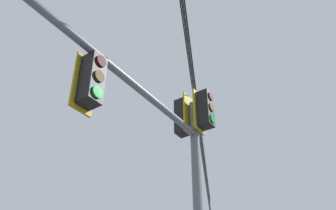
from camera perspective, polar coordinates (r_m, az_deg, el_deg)
signal_mast_assembly at (r=7.38m, az=0.25°, el=-6.60°), size 6.26×0.97×6.62m
overhead_wire_span at (r=10.34m, az=4.00°, el=2.20°), size 17.94×10.27×1.50m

